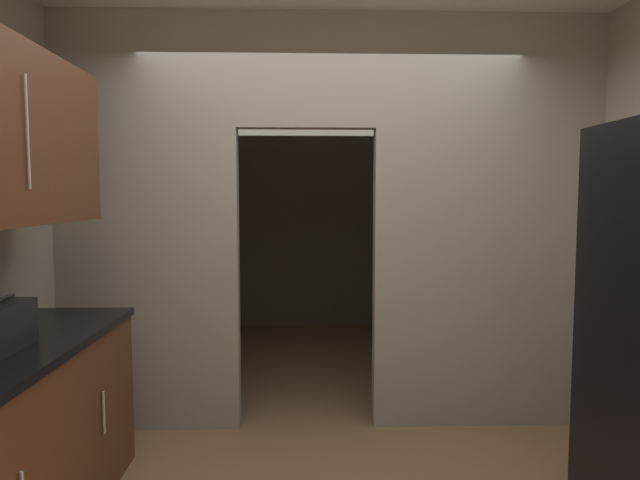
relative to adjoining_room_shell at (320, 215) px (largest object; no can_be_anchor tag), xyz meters
The scene contains 2 objects.
kitchen_partition 2.04m from the adjoining_room_shell, 88.98° to the right, with size 3.64×0.12×2.77m.
adjoining_room_shell is the anchor object (origin of this frame).
Camera 1 is at (-0.19, -2.46, 1.58)m, focal length 31.00 mm.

